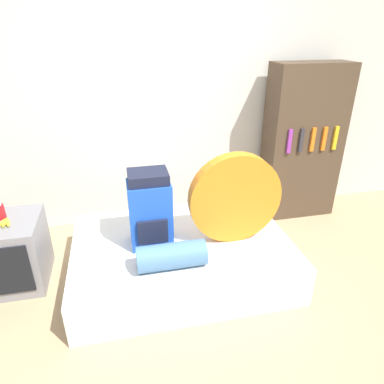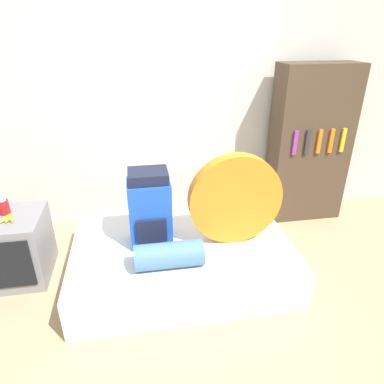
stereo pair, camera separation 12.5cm
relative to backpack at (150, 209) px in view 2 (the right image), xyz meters
The scene contains 10 objects.
ground_plane 0.93m from the backpack, 62.83° to the right, with size 16.00×16.00×0.00m, color tan.
wall_back 1.31m from the backpack, 74.78° to the left, with size 8.00×0.05×2.60m.
bed 0.55m from the backpack, ahead, with size 1.84×1.27×0.35m.
backpack is the anchor object (origin of this frame).
tent_bag 0.70m from the backpack, ahead, with size 0.78×0.11×0.78m.
sleeping_roll 0.44m from the backpack, 73.08° to the right, with size 0.52×0.20×0.20m.
television 1.24m from the backpack, behind, with size 0.54×0.57×0.59m.
canister 1.23m from the backpack, 167.95° to the left, with size 0.09×0.09×0.14m.
banana_bunch 1.15m from the backpack, behind, with size 0.11×0.15×0.03m.
bookshelf 1.97m from the backpack, 24.50° to the left, with size 0.83×0.37×1.69m.
Camera 2 is at (-0.38, -1.90, 2.01)m, focal length 32.00 mm.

